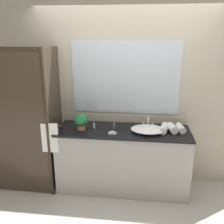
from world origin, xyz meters
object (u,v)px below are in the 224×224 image
Objects in this scene: rolled_towel_near_edge at (180,128)px; potted_plant at (81,121)px; sink_basin at (148,129)px; rolled_towel_middle at (172,128)px; soap_dish at (112,133)px; rolled_towel_far_edge at (164,128)px; amenity_bottle_shampoo at (94,125)px; faucet at (148,123)px; amenity_bottle_lotion at (114,126)px.

potted_plant is at bearing -176.11° from rolled_towel_near_edge.
sink_basin is 2.47× the size of rolled_towel_middle.
rolled_towel_far_edge is at bearing 11.60° from soap_dish.
amenity_bottle_shampoo is (-0.73, 0.04, 0.01)m from sink_basin.
potted_plant is 1.22m from rolled_towel_middle.
amenity_bottle_shampoo is (-0.27, 0.15, 0.03)m from soap_dish.
amenity_bottle_shampoo is at bearing -169.59° from faucet.
soap_dish is 0.31m from amenity_bottle_shampoo.
faucet is 0.26m from rolled_towel_far_edge.
amenity_bottle_shampoo reaches higher than soap_dish.
faucet reaches higher than rolled_towel_far_edge.
amenity_bottle_lotion is 0.44× the size of rolled_towel_near_edge.
faucet is 0.55m from soap_dish.
faucet is at bearing 156.50° from rolled_towel_middle.
amenity_bottle_shampoo is at bearing -175.79° from amenity_bottle_lotion.
rolled_towel_near_edge is 0.11m from rolled_towel_middle.
faucet reaches higher than amenity_bottle_shampoo.
rolled_towel_middle is at bearing 2.75° from potted_plant.
rolled_towel_middle reaches higher than amenity_bottle_lotion.
sink_basin is 5.19× the size of amenity_bottle_shampoo.
potted_plant is 1.21× the size of rolled_towel_middle.
amenity_bottle_shampoo is (-0.73, -0.13, -0.01)m from faucet.
amenity_bottle_shampoo reaches higher than sink_basin.
amenity_bottle_lotion is (-0.46, 0.06, 0.01)m from sink_basin.
faucet is at bearing 31.97° from soap_dish.
sink_basin is 0.32m from rolled_towel_middle.
amenity_bottle_shampoo is 0.37× the size of rolled_towel_far_edge.
rolled_towel_near_edge is at bearing 1.45° from amenity_bottle_shampoo.
rolled_towel_far_edge is at bearing -36.39° from faucet.
potted_plant is (-0.90, -0.02, 0.09)m from sink_basin.
potted_plant is at bearing -167.72° from faucet.
amenity_bottle_lotion is (0.27, 0.02, -0.00)m from amenity_bottle_shampoo.
sink_basin is 1.94× the size of rolled_towel_far_edge.
rolled_towel_far_edge reaches higher than amenity_bottle_lotion.
rolled_towel_far_edge is (0.67, -0.04, 0.01)m from amenity_bottle_lotion.
amenity_bottle_lotion is (0.00, 0.17, 0.03)m from soap_dish.
sink_basin is 0.21m from rolled_towel_far_edge.
potted_plant reaches higher than amenity_bottle_lotion.
amenity_bottle_shampoo is at bearing 179.87° from rolled_towel_middle.
potted_plant reaches higher than soap_dish.
faucet is at bearing 10.41° from amenity_bottle_shampoo.
amenity_bottle_lotion is at bearing 172.81° from sink_basin.
rolled_towel_near_edge is at bearing 3.89° from potted_plant.
amenity_bottle_shampoo is at bearing 177.04° from sink_basin.
faucet is 0.92m from potted_plant.
sink_basin is 0.74m from amenity_bottle_shampoo.
sink_basin is 0.43m from rolled_towel_near_edge.
rolled_towel_near_edge is (0.43, -0.11, -0.01)m from faucet.
faucet is at bearing 13.98° from amenity_bottle_lotion.
faucet is 1.93× the size of amenity_bottle_lotion.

